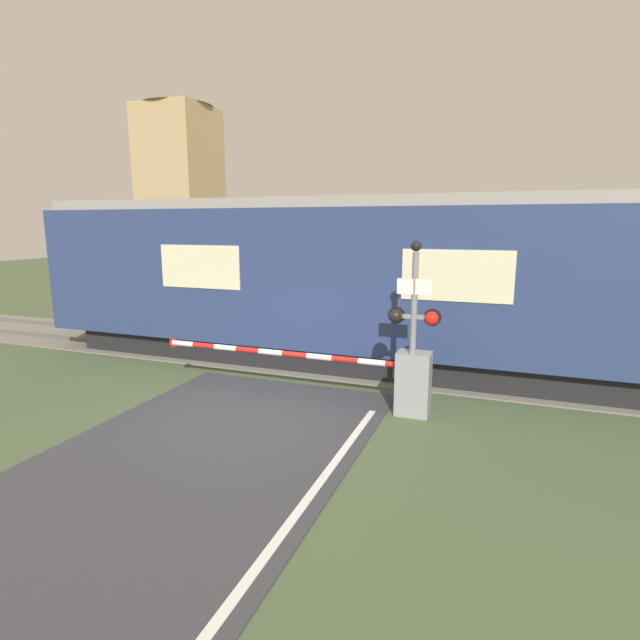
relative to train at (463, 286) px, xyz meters
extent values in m
plane|color=#475638|center=(-3.23, -4.05, -2.05)|extent=(80.00, 80.00, 0.00)
cube|color=slate|center=(-3.23, 0.00, -2.03)|extent=(36.00, 3.20, 0.03)
cube|color=#595451|center=(-3.23, -0.72, -1.97)|extent=(36.00, 0.08, 0.10)
cube|color=#595451|center=(-3.23, 0.72, -1.97)|extent=(36.00, 0.08, 0.10)
cube|color=black|center=(0.00, 0.00, -1.75)|extent=(19.62, 2.61, 0.60)
cube|color=navy|center=(0.00, 0.00, 0.13)|extent=(21.33, 3.07, 3.16)
cube|color=gray|center=(0.00, 0.00, 1.83)|extent=(20.90, 2.82, 0.24)
cube|color=beige|center=(0.00, -1.54, 0.37)|extent=(2.13, 0.02, 1.01)
cube|color=beige|center=(-5.87, -1.54, 0.37)|extent=(2.13, 0.02, 1.01)
cube|color=gray|center=(-0.53, -2.89, -1.46)|extent=(0.60, 0.44, 1.16)
cylinder|color=gray|center=(-0.53, -2.89, -1.14)|extent=(0.16, 0.16, 0.18)
cylinder|color=red|center=(-0.79, -2.89, -1.14)|extent=(0.52, 0.11, 0.11)
cylinder|color=white|center=(-1.31, -2.89, -1.14)|extent=(0.52, 0.11, 0.11)
cylinder|color=red|center=(-1.82, -2.89, -1.14)|extent=(0.52, 0.11, 0.11)
cylinder|color=white|center=(-2.34, -2.89, -1.14)|extent=(0.52, 0.11, 0.11)
cylinder|color=red|center=(-2.85, -2.89, -1.14)|extent=(0.52, 0.11, 0.11)
cylinder|color=white|center=(-3.37, -2.89, -1.14)|extent=(0.52, 0.11, 0.11)
cylinder|color=red|center=(-3.89, -2.89, -1.14)|extent=(0.52, 0.11, 0.11)
cylinder|color=white|center=(-4.40, -2.89, -1.14)|extent=(0.52, 0.11, 0.11)
cylinder|color=red|center=(-4.92, -2.89, -1.14)|extent=(0.52, 0.11, 0.11)
cylinder|color=white|center=(-5.44, -2.89, -1.14)|extent=(0.52, 0.11, 0.11)
cylinder|color=red|center=(-5.70, -2.89, -1.14)|extent=(0.20, 0.02, 0.20)
cylinder|color=gray|center=(-0.55, -2.98, -0.58)|extent=(0.11, 0.11, 2.94)
cube|color=gray|center=(-0.55, -2.98, -0.22)|extent=(0.75, 0.07, 0.07)
sphere|color=black|center=(-0.86, -3.03, -0.22)|extent=(0.24, 0.24, 0.24)
sphere|color=red|center=(-0.24, -3.03, -0.22)|extent=(0.24, 0.24, 0.24)
cylinder|color=black|center=(-0.86, -2.92, -0.22)|extent=(0.30, 0.06, 0.30)
cylinder|color=black|center=(-0.24, -2.92, -0.22)|extent=(0.30, 0.06, 0.30)
cube|color=white|center=(-0.55, -3.02, 0.31)|extent=(0.60, 0.02, 0.27)
sphere|color=black|center=(-0.55, -2.98, 0.99)|extent=(0.18, 0.18, 0.18)
cube|color=tan|center=(-21.37, 19.37, 3.67)|extent=(4.62, 4.62, 11.43)
cone|color=olive|center=(-21.37, 19.37, 9.78)|extent=(5.08, 5.08, 0.80)
camera|label=1|loc=(0.93, -11.53, 1.37)|focal=28.00mm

